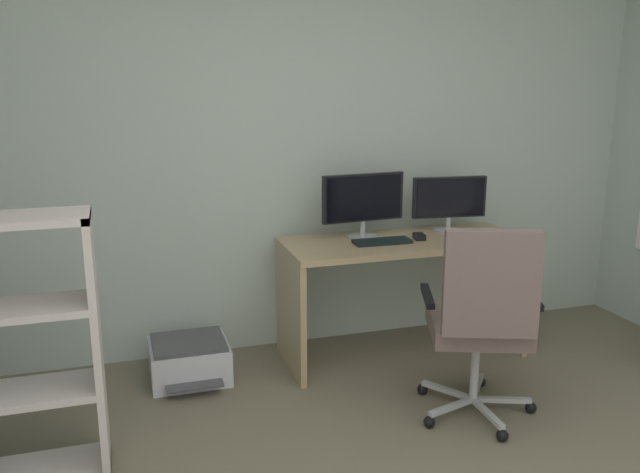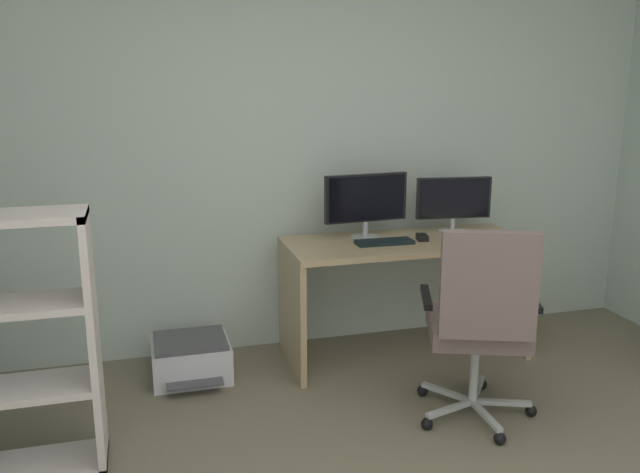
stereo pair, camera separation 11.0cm
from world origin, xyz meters
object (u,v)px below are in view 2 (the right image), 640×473
monitor_main (366,201)px  printer (191,358)px  monitor_secondary (454,201)px  office_chair (481,317)px  desk (406,271)px  computer_mouse (422,237)px  keyboard (384,242)px

monitor_main → printer: (-1.08, -0.07, -0.86)m
monitor_secondary → office_chair: 1.11m
desk → computer_mouse: size_ratio=14.67×
desk → computer_mouse: 0.23m
desk → monitor_secondary: (0.35, 0.11, 0.40)m
office_chair → printer: (-1.33, 0.92, -0.45)m
monitor_secondary → monitor_main: bearing=-180.0°
monitor_main → keyboard: (0.06, -0.16, -0.22)m
keyboard → printer: size_ratio=0.71×
office_chair → desk: bearing=91.3°
monitor_main → computer_mouse: size_ratio=5.24×
printer → computer_mouse: bearing=-2.7°
monitor_main → office_chair: (0.25, -0.99, -0.41)m
monitor_secondary → printer: 1.86m
keyboard → computer_mouse: (0.25, 0.02, 0.01)m
computer_mouse → printer: bearing=-171.5°
monitor_secondary → keyboard: (-0.52, -0.16, -0.19)m
office_chair → computer_mouse: bearing=85.5°
desk → printer: desk is taller
desk → keyboard: bearing=-163.5°
monitor_main → keyboard: 0.28m
monitor_main → computer_mouse: bearing=-23.3°
monitor_main → keyboard: monitor_main is taller
monitor_main → keyboard: bearing=-67.9°
desk → printer: bearing=178.3°
desk → monitor_main: monitor_main is taller
monitor_main → printer: size_ratio=1.10×
keyboard → office_chair: size_ratio=0.33×
keyboard → office_chair: bearing=-76.3°
monitor_secondary → keyboard: size_ratio=1.40×
monitor_main → computer_mouse: monitor_main is taller
office_chair → monitor_secondary: bearing=71.4°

